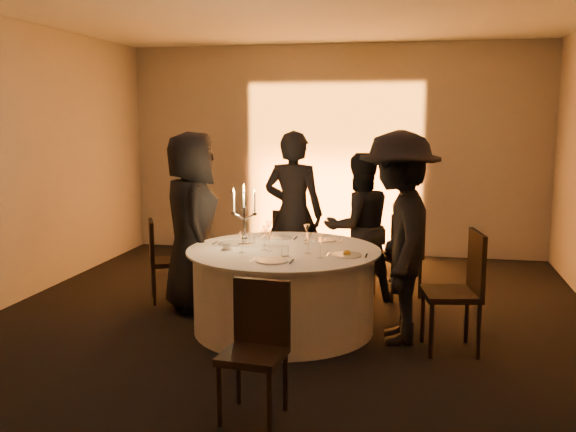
% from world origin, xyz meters
% --- Properties ---
extents(floor, '(7.00, 7.00, 0.00)m').
position_xyz_m(floor, '(0.00, 0.00, 0.00)').
color(floor, black).
rests_on(floor, ground).
extents(wall_back, '(7.00, 0.00, 7.00)m').
position_xyz_m(wall_back, '(0.00, 3.50, 1.50)').
color(wall_back, '#AAA49E').
rests_on(wall_back, floor).
extents(wall_front, '(7.00, 0.00, 7.00)m').
position_xyz_m(wall_front, '(0.00, -3.50, 1.50)').
color(wall_front, '#AAA49E').
rests_on(wall_front, floor).
extents(uplighter_fixture, '(0.25, 0.12, 0.10)m').
position_xyz_m(uplighter_fixture, '(0.00, 3.20, 0.05)').
color(uplighter_fixture, black).
rests_on(uplighter_fixture, floor).
extents(banquet_table, '(1.80, 1.80, 0.77)m').
position_xyz_m(banquet_table, '(0.00, 0.00, 0.38)').
color(banquet_table, black).
rests_on(banquet_table, floor).
extents(chair_left, '(0.52, 0.52, 0.89)m').
position_xyz_m(chair_left, '(-1.49, 0.66, 0.50)').
color(chair_left, black).
rests_on(chair_left, floor).
extents(chair_back_left, '(0.46, 0.46, 0.94)m').
position_xyz_m(chair_back_left, '(-0.18, 1.38, 0.53)').
color(chair_back_left, black).
rests_on(chair_back_left, floor).
extents(chair_back_right, '(0.59, 0.59, 0.97)m').
position_xyz_m(chair_back_right, '(1.05, 1.27, 0.54)').
color(chair_back_right, black).
rests_on(chair_back_right, floor).
extents(chair_right, '(0.52, 0.52, 1.04)m').
position_xyz_m(chair_right, '(1.59, -0.25, 0.59)').
color(chair_right, black).
rests_on(chair_right, floor).
extents(chair_front, '(0.43, 0.44, 0.91)m').
position_xyz_m(chair_front, '(0.18, -1.74, 0.51)').
color(chair_front, black).
rests_on(chair_front, floor).
extents(guest_left, '(0.90, 1.06, 1.84)m').
position_xyz_m(guest_left, '(-1.06, 0.47, 0.92)').
color(guest_left, black).
rests_on(guest_left, floor).
extents(guest_back_left, '(0.72, 0.52, 1.84)m').
position_xyz_m(guest_back_left, '(-0.14, 1.20, 0.92)').
color(guest_back_left, black).
rests_on(guest_back_left, floor).
extents(guest_back_right, '(0.98, 0.91, 1.61)m').
position_xyz_m(guest_back_right, '(0.59, 1.09, 0.80)').
color(guest_back_right, black).
rests_on(guest_back_right, floor).
extents(guest_right, '(0.81, 1.27, 1.87)m').
position_xyz_m(guest_right, '(1.05, -0.10, 0.94)').
color(guest_right, black).
rests_on(guest_right, floor).
extents(plate_left, '(0.36, 0.27, 0.01)m').
position_xyz_m(plate_left, '(-0.54, 0.13, 0.78)').
color(plate_left, white).
rests_on(plate_left, banquet_table).
extents(plate_back_left, '(0.36, 0.25, 0.01)m').
position_xyz_m(plate_back_left, '(-0.16, 0.51, 0.78)').
color(plate_back_left, white).
rests_on(plate_back_left, banquet_table).
extents(plate_back_right, '(0.35, 0.25, 0.01)m').
position_xyz_m(plate_back_right, '(0.30, 0.46, 0.78)').
color(plate_back_right, white).
rests_on(plate_back_right, banquet_table).
extents(plate_right, '(0.36, 0.26, 0.08)m').
position_xyz_m(plate_right, '(0.61, -0.17, 0.79)').
color(plate_right, white).
rests_on(plate_right, banquet_table).
extents(plate_front, '(0.36, 0.27, 0.01)m').
position_xyz_m(plate_front, '(0.01, -0.52, 0.78)').
color(plate_front, white).
rests_on(plate_front, banquet_table).
extents(coffee_cup, '(0.11, 0.11, 0.07)m').
position_xyz_m(coffee_cup, '(-0.51, -0.14, 0.80)').
color(coffee_cup, white).
rests_on(coffee_cup, banquet_table).
extents(candelabra, '(0.25, 0.12, 0.60)m').
position_xyz_m(candelabra, '(-0.40, 0.08, 0.98)').
color(candelabra, white).
rests_on(candelabra, banquet_table).
extents(wine_glass_a, '(0.07, 0.07, 0.19)m').
position_xyz_m(wine_glass_a, '(0.26, -0.15, 0.91)').
color(wine_glass_a, silver).
rests_on(wine_glass_a, banquet_table).
extents(wine_glass_b, '(0.07, 0.07, 0.19)m').
position_xyz_m(wine_glass_b, '(-0.11, -0.13, 0.91)').
color(wine_glass_b, silver).
rests_on(wine_glass_b, banquet_table).
extents(wine_glass_c, '(0.07, 0.07, 0.19)m').
position_xyz_m(wine_glass_c, '(0.39, -0.31, 0.91)').
color(wine_glass_c, silver).
rests_on(wine_glass_c, banquet_table).
extents(wine_glass_d, '(0.07, 0.07, 0.19)m').
position_xyz_m(wine_glass_d, '(-0.34, -0.23, 0.91)').
color(wine_glass_d, silver).
rests_on(wine_glass_d, banquet_table).
extents(wine_glass_e, '(0.07, 0.07, 0.19)m').
position_xyz_m(wine_glass_e, '(-0.16, -0.08, 0.91)').
color(wine_glass_e, silver).
rests_on(wine_glass_e, banquet_table).
extents(wine_glass_f, '(0.07, 0.07, 0.19)m').
position_xyz_m(wine_glass_f, '(-0.21, 0.15, 0.91)').
color(wine_glass_f, silver).
rests_on(wine_glass_f, banquet_table).
extents(wine_glass_g, '(0.07, 0.07, 0.19)m').
position_xyz_m(wine_glass_g, '(0.17, 0.29, 0.91)').
color(wine_glass_g, silver).
rests_on(wine_glass_g, banquet_table).
extents(wine_glass_h, '(0.07, 0.07, 0.19)m').
position_xyz_m(wine_glass_h, '(-0.24, 0.42, 0.91)').
color(wine_glass_h, silver).
rests_on(wine_glass_h, banquet_table).
extents(tumbler_a, '(0.07, 0.07, 0.09)m').
position_xyz_m(tumbler_a, '(0.08, -0.31, 0.82)').
color(tumbler_a, silver).
rests_on(tumbler_a, banquet_table).
extents(tumbler_b, '(0.07, 0.07, 0.09)m').
position_xyz_m(tumbler_b, '(-0.36, 0.19, 0.82)').
color(tumbler_b, silver).
rests_on(tumbler_b, banquet_table).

